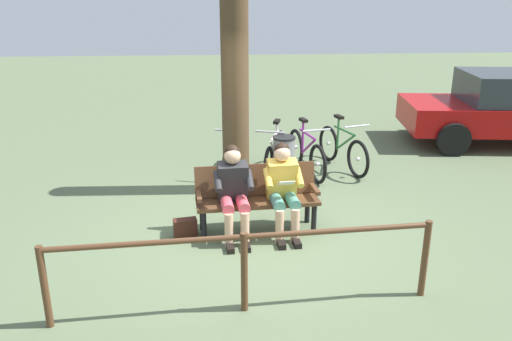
{
  "coord_description": "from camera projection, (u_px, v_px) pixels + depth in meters",
  "views": [
    {
      "loc": [
        0.36,
        6.02,
        3.04
      ],
      "look_at": [
        -0.1,
        -0.49,
        0.75
      ],
      "focal_mm": 36.26,
      "sensor_mm": 36.0,
      "label": 1
    }
  ],
  "objects": [
    {
      "name": "tree_trunk",
      "position": [
        235.0,
        77.0,
        7.74
      ],
      "size": [
        0.42,
        0.42,
        3.61
      ],
      "primitive_type": "cylinder",
      "color": "#4C3823",
      "rests_on": "ground"
    },
    {
      "name": "litter_bin",
      "position": [
        284.0,
        162.0,
        8.3
      ],
      "size": [
        0.36,
        0.36,
        0.85
      ],
      "color": "slate",
      "rests_on": "ground"
    },
    {
      "name": "bench",
      "position": [
        257.0,
        193.0,
        6.79
      ],
      "size": [
        1.64,
        0.62,
        0.87
      ],
      "rotation": [
        0.0,
        0.0,
        0.09
      ],
      "color": "#51331E",
      "rests_on": "ground"
    },
    {
      "name": "bicycle_green",
      "position": [
        343.0,
        149.0,
        9.17
      ],
      "size": [
        0.64,
        1.62,
        0.94
      ],
      "rotation": [
        0.0,
        0.0,
        1.88
      ],
      "color": "black",
      "rests_on": "ground"
    },
    {
      "name": "railing_fence",
      "position": [
        244.0,
        255.0,
        4.99
      ],
      "size": [
        3.8,
        0.35,
        0.85
      ],
      "rotation": [
        0.0,
        0.0,
        0.07
      ],
      "color": "#51331E",
      "rests_on": "ground"
    },
    {
      "name": "person_reading",
      "position": [
        283.0,
        185.0,
        6.63
      ],
      "size": [
        0.52,
        0.79,
        1.2
      ],
      "rotation": [
        0.0,
        0.0,
        0.09
      ],
      "color": "gold",
      "rests_on": "ground"
    },
    {
      "name": "bicycle_red",
      "position": [
        235.0,
        154.0,
        8.93
      ],
      "size": [
        0.59,
        1.64,
        0.94
      ],
      "rotation": [
        0.0,
        0.0,
        1.3
      ],
      "color": "black",
      "rests_on": "ground"
    },
    {
      "name": "ground_plane",
      "position": [
        251.0,
        238.0,
        6.7
      ],
      "size": [
        40.0,
        40.0,
        0.0
      ],
      "primitive_type": "plane",
      "color": "#566647"
    },
    {
      "name": "bicycle_blue",
      "position": [
        274.0,
        155.0,
        8.85
      ],
      "size": [
        0.62,
        1.63,
        0.94
      ],
      "rotation": [
        0.0,
        0.0,
        1.28
      ],
      "color": "black",
      "rests_on": "ground"
    },
    {
      "name": "bicycle_silver",
      "position": [
        306.0,
        153.0,
        8.94
      ],
      "size": [
        0.54,
        1.65,
        0.94
      ],
      "rotation": [
        0.0,
        0.0,
        1.79
      ],
      "color": "black",
      "rests_on": "ground"
    },
    {
      "name": "handbag",
      "position": [
        185.0,
        228.0,
        6.7
      ],
      "size": [
        0.32,
        0.2,
        0.24
      ],
      "primitive_type": "cube",
      "rotation": [
        0.0,
        0.0,
        0.2
      ],
      "color": "#3F1E14",
      "rests_on": "ground"
    },
    {
      "name": "person_companion",
      "position": [
        234.0,
        188.0,
        6.54
      ],
      "size": [
        0.52,
        0.79,
        1.2
      ],
      "rotation": [
        0.0,
        0.0,
        0.09
      ],
      "color": "#262628",
      "rests_on": "ground"
    }
  ]
}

